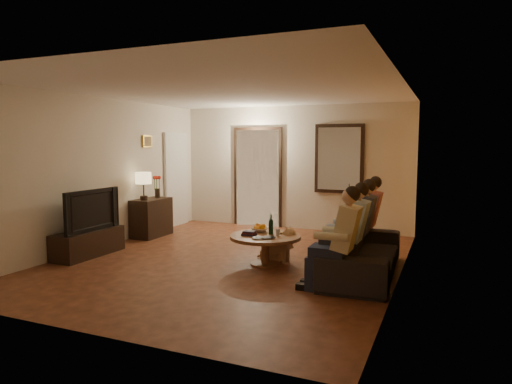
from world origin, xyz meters
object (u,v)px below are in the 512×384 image
at_px(person_d, 367,221).
at_px(laptop, 265,238).
at_px(tv, 87,210).
at_px(person_c, 360,227).
at_px(person_a, 341,244).
at_px(person_b, 351,235).
at_px(coffee_table, 265,250).
at_px(bowl, 260,230).
at_px(table_lamp, 144,186).
at_px(sofa, 362,251).
at_px(dog, 277,243).
at_px(wine_bottle, 271,224).
at_px(tv_stand, 88,243).
at_px(dresser, 151,218).

xyz_separation_m(person_d, laptop, (-1.21, -1.26, -0.14)).
height_order(tv, person_c, person_c).
xyz_separation_m(person_a, laptop, (-1.21, 0.54, -0.14)).
height_order(tv, laptop, tv).
distance_m(person_b, laptop, 1.22).
bearing_deg(person_d, coffee_table, -143.25).
height_order(person_b, person_d, same).
relative_size(bowl, laptop, 0.79).
distance_m(coffee_table, bowl, 0.38).
height_order(table_lamp, person_a, table_lamp).
xyz_separation_m(tv, person_a, (4.16, -0.23, -0.15)).
relative_size(sofa, person_a, 1.84).
bearing_deg(person_a, person_b, 90.00).
height_order(dog, wine_bottle, wine_bottle).
bearing_deg(person_a, tv_stand, 176.79).
xyz_separation_m(table_lamp, dog, (2.92, -0.62, -0.73)).
distance_m(table_lamp, person_c, 4.21).
distance_m(table_lamp, dog, 3.08).
xyz_separation_m(person_b, person_d, (0.00, 1.20, 0.00)).
relative_size(tv_stand, laptop, 3.76).
bearing_deg(tv, coffee_table, -78.36).
bearing_deg(wine_bottle, bowl, 152.45).
height_order(person_a, laptop, person_a).
bearing_deg(person_b, tv_stand, -174.96).
bearing_deg(person_a, tv, 176.79).
height_order(person_b, dog, person_b).
bearing_deg(dog, person_b, -10.87).
distance_m(bowl, laptop, 0.57).
distance_m(person_a, person_d, 1.80).
xyz_separation_m(table_lamp, tv_stand, (0.00, -1.48, -0.80)).
relative_size(tv, person_b, 0.96).
relative_size(wine_bottle, laptop, 0.94).
height_order(tv, sofa, tv).
height_order(person_c, person_d, same).
bearing_deg(wine_bottle, dresser, 160.74).
xyz_separation_m(tv, wine_bottle, (2.89, 0.69, -0.14)).
bearing_deg(dog, person_c, 15.86).
xyz_separation_m(table_lamp, laptop, (2.94, -1.17, -0.54)).
bearing_deg(person_c, tv, -166.91).
bearing_deg(coffee_table, person_c, 16.17).
xyz_separation_m(table_lamp, person_a, (4.16, -1.71, -0.41)).
height_order(dresser, sofa, dresser).
bearing_deg(dresser, laptop, -25.29).
bearing_deg(bowl, sofa, -4.98).
xyz_separation_m(tv_stand, dog, (2.92, 0.86, 0.07)).
relative_size(tv_stand, person_a, 1.03).
xyz_separation_m(tv, coffee_table, (2.84, 0.59, -0.52)).
height_order(dresser, person_c, person_c).
bearing_deg(sofa, dresser, 74.12).
bearing_deg(coffee_table, wine_bottle, 63.43).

